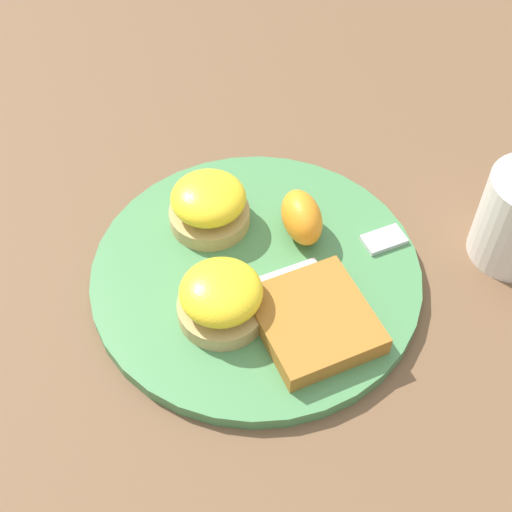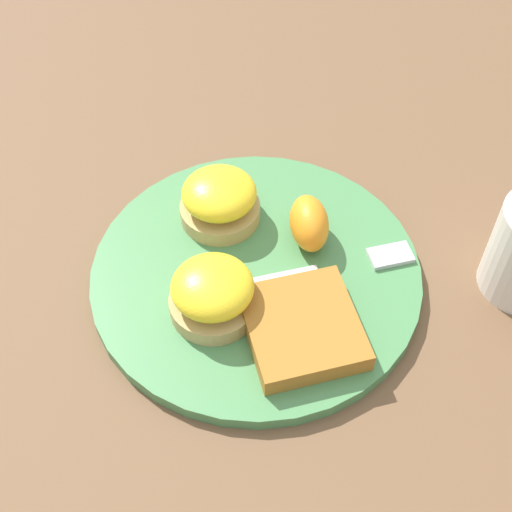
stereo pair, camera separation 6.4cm
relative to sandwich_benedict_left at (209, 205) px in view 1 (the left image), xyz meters
name	(u,v)px [view 1 (the left image)]	position (x,y,z in m)	size (l,w,h in m)	color
ground_plane	(256,279)	(0.07, 0.03, -0.04)	(1.10, 1.10, 0.00)	brown
plate	(256,274)	(0.07, 0.03, -0.03)	(0.30, 0.30, 0.01)	#47844C
sandwich_benedict_left	(209,205)	(0.00, 0.00, 0.00)	(0.08, 0.08, 0.05)	tan
sandwich_benedict_right	(221,298)	(0.11, 0.00, 0.00)	(0.08, 0.08, 0.05)	tan
hashbrown_patty	(314,321)	(0.14, 0.07, -0.01)	(0.10, 0.09, 0.02)	#A26925
orange_wedge	(302,217)	(0.03, 0.08, 0.00)	(0.06, 0.04, 0.04)	orange
fork	(324,260)	(0.07, 0.10, -0.02)	(0.06, 0.19, 0.00)	silver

